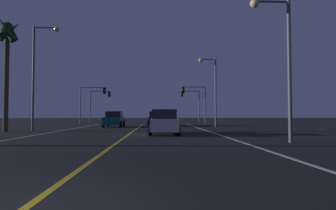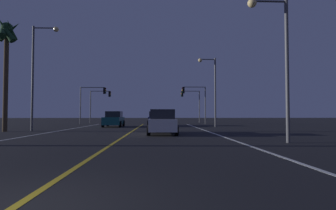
% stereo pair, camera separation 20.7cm
% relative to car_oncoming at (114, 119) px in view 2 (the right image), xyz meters
% --- Properties ---
extents(lane_edge_right, '(0.16, 39.66, 0.01)m').
position_rel_car_oncoming_xyz_m(lane_edge_right, '(8.85, -12.11, -0.82)').
color(lane_edge_right, silver).
rests_on(lane_edge_right, ground).
extents(lane_edge_left, '(0.16, 39.66, 0.01)m').
position_rel_car_oncoming_xyz_m(lane_edge_left, '(-3.32, -12.11, -0.82)').
color(lane_edge_left, silver).
rests_on(lane_edge_left, ground).
extents(lane_center_divider, '(0.16, 39.66, 0.01)m').
position_rel_car_oncoming_xyz_m(lane_center_divider, '(2.76, -12.11, -0.82)').
color(lane_center_divider, gold).
rests_on(lane_center_divider, ground).
extents(car_oncoming, '(2.02, 4.30, 1.70)m').
position_rel_car_oncoming_xyz_m(car_oncoming, '(0.00, 0.00, 0.00)').
color(car_oncoming, black).
rests_on(car_oncoming, ground).
extents(car_ahead_far, '(2.02, 4.30, 1.70)m').
position_rel_car_oncoming_xyz_m(car_ahead_far, '(4.61, 2.83, 0.00)').
color(car_ahead_far, black).
rests_on(car_ahead_far, ground).
extents(car_lead_same_lane, '(2.02, 4.30, 1.70)m').
position_rel_car_oncoming_xyz_m(car_lead_same_lane, '(5.16, -11.07, 0.00)').
color(car_lead_same_lane, black).
rests_on(car_lead_same_lane, ground).
extents(traffic_light_near_right, '(3.43, 0.36, 5.30)m').
position_rel_car_oncoming_xyz_m(traffic_light_near_right, '(9.91, 8.22, 3.14)').
color(traffic_light_near_right, '#4C4C51').
rests_on(traffic_light_near_right, ground).
extents(traffic_light_near_left, '(3.64, 0.36, 5.19)m').
position_rel_car_oncoming_xyz_m(traffic_light_near_left, '(-4.26, 8.22, 3.07)').
color(traffic_light_near_left, '#4C4C51').
rests_on(traffic_light_near_left, ground).
extents(traffic_light_far_right, '(3.11, 0.36, 5.19)m').
position_rel_car_oncoming_xyz_m(traffic_light_far_right, '(10.06, 13.72, 3.05)').
color(traffic_light_far_right, '#4C4C51').
rests_on(traffic_light_far_right, ground).
extents(traffic_light_far_left, '(3.35, 0.36, 5.14)m').
position_rel_car_oncoming_xyz_m(traffic_light_far_left, '(-4.40, 13.72, 3.02)').
color(traffic_light_far_left, '#4C4C51').
rests_on(traffic_light_far_left, ground).
extents(street_lamp_right_near, '(2.00, 0.44, 7.04)m').
position_rel_car_oncoming_xyz_m(street_lamp_right_near, '(10.65, -16.88, 3.71)').
color(street_lamp_right_near, '#4C4C51').
rests_on(street_lamp_right_near, ground).
extents(street_lamp_left_mid, '(2.18, 0.44, 8.77)m').
position_rel_car_oncoming_xyz_m(street_lamp_left_mid, '(-5.14, -6.99, 4.68)').
color(street_lamp_left_mid, '#4C4C51').
rests_on(street_lamp_left_mid, ground).
extents(street_lamp_right_far, '(1.97, 0.44, 7.57)m').
position_rel_car_oncoming_xyz_m(street_lamp_right_far, '(10.68, -0.44, 4.01)').
color(street_lamp_right_far, '#4C4C51').
rests_on(street_lamp_right_far, ground).
extents(palm_tree_left_mid, '(2.06, 2.12, 9.23)m').
position_rel_car_oncoming_xyz_m(palm_tree_left_mid, '(-7.28, -7.92, 6.45)').
color(palm_tree_left_mid, '#473826').
rests_on(palm_tree_left_mid, ground).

